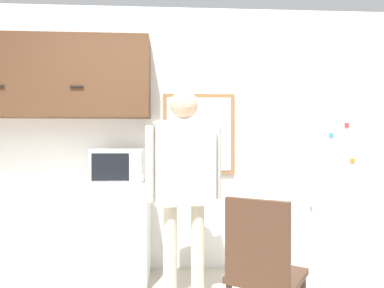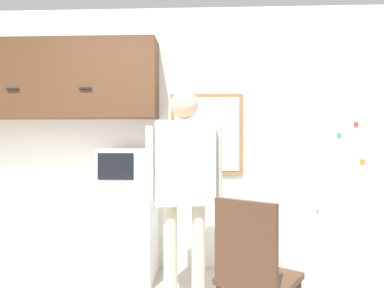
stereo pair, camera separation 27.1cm
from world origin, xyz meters
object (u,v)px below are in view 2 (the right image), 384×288
person (184,173)px  refrigerator (326,182)px  chair (253,270)px  microwave (125,165)px

person → refrigerator: bearing=8.5°
person → chair: bearing=-66.8°
person → refrigerator: refrigerator is taller
person → refrigerator: (1.28, 0.45, -0.12)m
microwave → chair: microwave is taller
chair → refrigerator: bearing=-92.0°
microwave → refrigerator: 1.88m
microwave → refrigerator: size_ratio=0.25×
person → chair: (0.46, -0.68, -0.52)m
microwave → chair: size_ratio=0.48×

